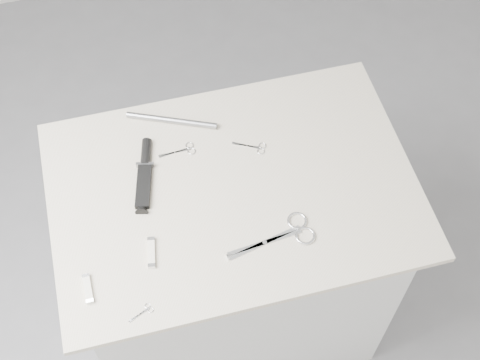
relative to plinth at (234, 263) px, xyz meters
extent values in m
cube|color=gray|center=(0.00, 0.00, -0.46)|extent=(4.00, 4.00, 0.01)
cube|color=silver|center=(0.00, 0.00, 0.00)|extent=(0.90, 0.60, 0.90)
cube|color=beige|center=(0.00, 0.00, 0.46)|extent=(1.00, 0.70, 0.02)
cube|color=silver|center=(0.04, -0.19, 0.47)|extent=(0.21, 0.06, 0.00)
cylinder|color=silver|center=(0.04, -0.19, 0.47)|extent=(0.01, 0.01, 0.01)
torus|color=silver|center=(0.14, -0.15, 0.47)|extent=(0.05, 0.05, 0.01)
torus|color=silver|center=(0.15, -0.19, 0.47)|extent=(0.05, 0.05, 0.01)
cube|color=silver|center=(-0.13, 0.15, 0.47)|extent=(0.09, 0.02, 0.00)
cylinder|color=silver|center=(-0.13, 0.15, 0.47)|extent=(0.01, 0.01, 0.00)
torus|color=silver|center=(-0.09, 0.17, 0.47)|extent=(0.02, 0.02, 0.00)
torus|color=silver|center=(-0.08, 0.15, 0.47)|extent=(0.02, 0.02, 0.00)
cube|color=silver|center=(0.07, 0.13, 0.47)|extent=(0.08, 0.05, 0.00)
cylinder|color=silver|center=(0.07, 0.13, 0.47)|extent=(0.00, 0.00, 0.00)
torus|color=silver|center=(0.11, 0.11, 0.47)|extent=(0.02, 0.02, 0.00)
torus|color=silver|center=(0.11, 0.10, 0.47)|extent=(0.02, 0.02, 0.00)
cube|color=silver|center=(-0.31, -0.30, 0.47)|extent=(0.06, 0.03, 0.00)
cylinder|color=silver|center=(-0.31, -0.30, 0.47)|extent=(0.00, 0.00, 0.00)
torus|color=silver|center=(-0.29, -0.28, 0.47)|extent=(0.02, 0.02, 0.00)
torus|color=silver|center=(-0.28, -0.29, 0.47)|extent=(0.02, 0.02, 0.00)
cube|color=black|center=(-0.24, 0.06, 0.48)|extent=(0.07, 0.14, 0.02)
cube|color=gray|center=(-0.22, 0.13, 0.48)|extent=(0.05, 0.02, 0.02)
cylinder|color=black|center=(-0.21, 0.17, 0.48)|extent=(0.05, 0.09, 0.03)
cube|color=white|center=(-0.25, -0.14, 0.48)|extent=(0.03, 0.09, 0.01)
cube|color=silver|center=(-0.25, -0.11, 0.48)|extent=(0.02, 0.01, 0.01)
cube|color=silver|center=(-0.26, -0.18, 0.48)|extent=(0.02, 0.01, 0.01)
cube|color=white|center=(-0.42, -0.20, 0.47)|extent=(0.02, 0.08, 0.01)
cube|color=silver|center=(-0.42, -0.17, 0.48)|extent=(0.02, 0.01, 0.01)
cube|color=silver|center=(-0.42, -0.24, 0.48)|extent=(0.02, 0.01, 0.01)
cylinder|color=gray|center=(-0.12, 0.26, 0.48)|extent=(0.25, 0.12, 0.02)
camera|label=1|loc=(-0.23, -0.95, 2.01)|focal=50.00mm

